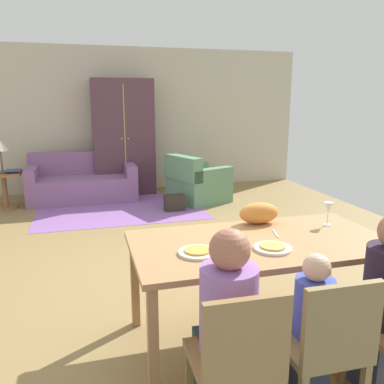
{
  "coord_description": "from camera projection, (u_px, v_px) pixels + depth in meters",
  "views": [
    {
      "loc": [
        -0.87,
        -3.78,
        1.72
      ],
      "look_at": [
        0.11,
        -0.19,
        0.85
      ],
      "focal_mm": 36.84,
      "sensor_mm": 36.0,
      "label": 1
    }
  ],
  "objects": [
    {
      "name": "ground_plane",
      "position": [
        164.0,
        245.0,
        4.81
      ],
      "size": [
        6.88,
        6.58,
        0.02
      ],
      "primitive_type": "cube",
      "color": "olive"
    },
    {
      "name": "plate_near_child",
      "position": [
        273.0,
        248.0,
        2.59
      ],
      "size": [
        0.25,
        0.25,
        0.02
      ],
      "primitive_type": "cylinder",
      "color": "white",
      "rests_on": "dining_table"
    },
    {
      "name": "armchair",
      "position": [
        196.0,
        183.0,
        6.8
      ],
      "size": [
        1.11,
        1.11,
        0.82
      ],
      "color": "#5A8862",
      "rests_on": "ground_plane"
    },
    {
      "name": "book_lower",
      "position": [
        14.0,
        171.0,
        6.41
      ],
      "size": [
        0.22,
        0.16,
        0.03
      ],
      "primitive_type": "cube",
      "color": "#A53039",
      "rests_on": "side_table"
    },
    {
      "name": "side_table",
      "position": [
        4.0,
        185.0,
        6.37
      ],
      "size": [
        0.56,
        0.56,
        0.58
      ],
      "color": "olive",
      "rests_on": "ground_plane"
    },
    {
      "name": "person_child",
      "position": [
        308.0,
        334.0,
        2.22
      ],
      "size": [
        0.22,
        0.29,
        0.92
      ],
      "color": "#303953",
      "rests_on": "ground_plane"
    },
    {
      "name": "pizza_near_man",
      "position": [
        198.0,
        250.0,
        2.52
      ],
      "size": [
        0.17,
        0.17,
        0.01
      ],
      "primitive_type": "cylinder",
      "color": "gold",
      "rests_on": "plate_near_man"
    },
    {
      "name": "wine_glass",
      "position": [
        328.0,
        209.0,
        3.07
      ],
      "size": [
        0.07,
        0.07,
        0.19
      ],
      "color": "silver",
      "rests_on": "dining_table"
    },
    {
      "name": "pizza_near_child",
      "position": [
        273.0,
        246.0,
        2.59
      ],
      "size": [
        0.17,
        0.17,
        0.01
      ],
      "primitive_type": "cylinder",
      "color": "gold",
      "rests_on": "plate_near_child"
    },
    {
      "name": "area_rug",
      "position": [
        121.0,
        209.0,
        6.36
      ],
      "size": [
        2.6,
        1.8,
        0.01
      ],
      "primitive_type": "cube",
      "color": "#895AA0",
      "rests_on": "ground_plane"
    },
    {
      "name": "dining_chair_man",
      "position": [
        237.0,
        358.0,
        1.92
      ],
      "size": [
        0.43,
        0.43,
        0.87
      ],
      "color": "olive",
      "rests_on": "ground_plane"
    },
    {
      "name": "book_upper",
      "position": [
        13.0,
        170.0,
        6.33
      ],
      "size": [
        0.22,
        0.16,
        0.03
      ],
      "primitive_type": "cube",
      "color": "#3A5285",
      "rests_on": "book_lower"
    },
    {
      "name": "person_woman",
      "position": [
        383.0,
        309.0,
        2.34
      ],
      "size": [
        0.31,
        0.41,
        1.11
      ],
      "color": "#3A3E54",
      "rests_on": "ground_plane"
    },
    {
      "name": "dining_table",
      "position": [
        260.0,
        250.0,
        2.78
      ],
      "size": [
        1.81,
        0.93,
        0.76
      ],
      "color": "#AC7A4C",
      "rests_on": "ground_plane"
    },
    {
      "name": "knife",
      "position": [
        275.0,
        233.0,
        2.9
      ],
      "size": [
        0.06,
        0.17,
        0.01
      ],
      "primitive_type": "cube",
      "rotation": [
        0.0,
        0.0,
        -0.25
      ],
      "color": "silver",
      "rests_on": "dining_table"
    },
    {
      "name": "couch",
      "position": [
        83.0,
        183.0,
        6.95
      ],
      "size": [
        1.82,
        0.86,
        0.82
      ],
      "color": "#85598A",
      "rests_on": "ground_plane"
    },
    {
      "name": "cat",
      "position": [
        259.0,
        213.0,
        3.13
      ],
      "size": [
        0.33,
        0.18,
        0.17
      ],
      "primitive_type": "ellipsoid",
      "rotation": [
        0.0,
        0.0,
        -0.06
      ],
      "color": "orange",
      "rests_on": "dining_table"
    },
    {
      "name": "armoire",
      "position": [
        123.0,
        137.0,
        7.3
      ],
      "size": [
        1.1,
        0.59,
        2.1
      ],
      "color": "#50313D",
      "rests_on": "ground_plane"
    },
    {
      "name": "back_wall",
      "position": [
        129.0,
        120.0,
        7.64
      ],
      "size": [
        6.88,
        0.1,
        2.7
      ],
      "primitive_type": "cube",
      "color": "beige",
      "rests_on": "ground_plane"
    },
    {
      "name": "table_lamp",
      "position": [
        0.0,
        146.0,
        6.23
      ],
      "size": [
        0.26,
        0.26,
        0.54
      ],
      "color": "brown",
      "rests_on": "side_table"
    },
    {
      "name": "person_man",
      "position": [
        226.0,
        334.0,
        2.08
      ],
      "size": [
        0.3,
        0.4,
        1.11
      ],
      "color": "#274443",
      "rests_on": "ground_plane"
    },
    {
      "name": "dining_chair_child",
      "position": [
        327.0,
        342.0,
        2.05
      ],
      "size": [
        0.43,
        0.43,
        0.87
      ],
      "color": "olive",
      "rests_on": "ground_plane"
    },
    {
      "name": "handbag",
      "position": [
        175.0,
        203.0,
        6.26
      ],
      "size": [
        0.32,
        0.16,
        0.26
      ],
      "primitive_type": "cube",
      "color": "#2E271C",
      "rests_on": "ground_plane"
    },
    {
      "name": "fork",
      "position": [
        227.0,
        246.0,
        2.65
      ],
      "size": [
        0.03,
        0.15,
        0.01
      ],
      "primitive_type": "cube",
      "rotation": [
        0.0,
        0.0,
        -0.09
      ],
      "color": "silver",
      "rests_on": "dining_table"
    },
    {
      "name": "plate_near_man",
      "position": [
        198.0,
        252.0,
        2.52
      ],
      "size": [
        0.25,
        0.25,
        0.02
      ],
      "primitive_type": "cylinder",
      "color": "white",
      "rests_on": "dining_table"
    }
  ]
}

